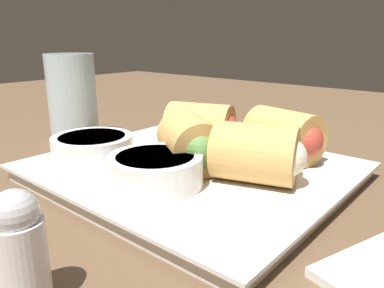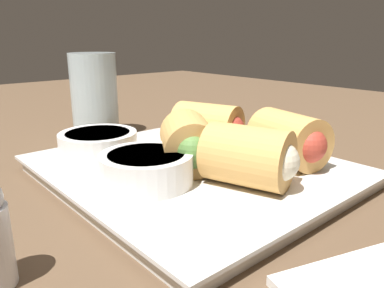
# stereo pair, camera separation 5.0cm
# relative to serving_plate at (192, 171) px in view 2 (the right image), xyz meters

# --- Properties ---
(table_surface) EXTENTS (1.80, 1.40, 0.02)m
(table_surface) POSITION_rel_serving_plate_xyz_m (-0.01, -0.02, -0.02)
(table_surface) COLOR brown
(table_surface) RESTS_ON ground
(serving_plate) EXTENTS (0.27, 0.24, 0.01)m
(serving_plate) POSITION_rel_serving_plate_xyz_m (0.00, 0.00, 0.00)
(serving_plate) COLOR silver
(serving_plate) RESTS_ON table_surface
(roll_front_left) EXTENTS (0.08, 0.06, 0.05)m
(roll_front_left) POSITION_rel_serving_plate_xyz_m (-0.06, -0.07, 0.03)
(roll_front_left) COLOR #DBA356
(roll_front_left) RESTS_ON serving_plate
(roll_front_right) EXTENTS (0.08, 0.07, 0.05)m
(roll_front_right) POSITION_rel_serving_plate_xyz_m (0.02, -0.05, 0.03)
(roll_front_right) COLOR #DBA356
(roll_front_right) RESTS_ON serving_plate
(roll_back_left) EXTENTS (0.08, 0.07, 0.05)m
(roll_back_left) POSITION_rel_serving_plate_xyz_m (-0.07, -0.00, 0.03)
(roll_back_left) COLOR #DBA356
(roll_back_left) RESTS_ON serving_plate
(roll_back_right) EXTENTS (0.08, 0.08, 0.05)m
(roll_back_right) POSITION_rel_serving_plate_xyz_m (-0.01, 0.01, 0.03)
(roll_back_right) COLOR #DBA356
(roll_back_right) RESTS_ON serving_plate
(dipping_bowl_near) EXTENTS (0.08, 0.08, 0.03)m
(dipping_bowl_near) POSITION_rel_serving_plate_xyz_m (-0.01, 0.06, 0.02)
(dipping_bowl_near) COLOR white
(dipping_bowl_near) RESTS_ON serving_plate
(dipping_bowl_far) EXTENTS (0.08, 0.08, 0.03)m
(dipping_bowl_far) POSITION_rel_serving_plate_xyz_m (0.08, 0.06, 0.02)
(dipping_bowl_far) COLOR white
(dipping_bowl_far) RESTS_ON serving_plate
(spoon) EXTENTS (0.18, 0.04, 0.01)m
(spoon) POSITION_rel_serving_plate_xyz_m (0.01, -0.15, -0.00)
(spoon) COLOR silver
(spoon) RESTS_ON table_surface
(drinking_glass) EXTENTS (0.06, 0.06, 0.11)m
(drinking_glass) POSITION_rel_serving_plate_xyz_m (0.21, -0.01, 0.05)
(drinking_glass) COLOR silver
(drinking_glass) RESTS_ON table_surface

